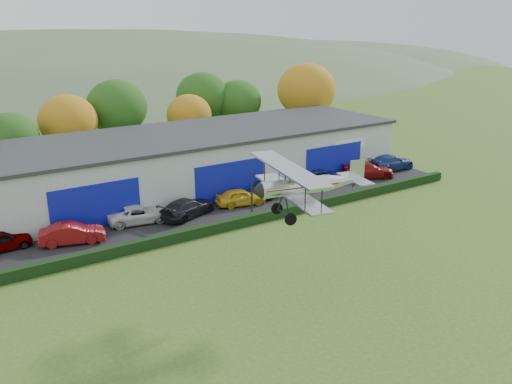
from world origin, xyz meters
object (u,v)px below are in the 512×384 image
biplane (304,184)px  car_2 (139,214)px  car_4 (241,197)px  car_8 (391,162)px  car_7 (367,170)px  car_0 (1,241)px  car_6 (321,176)px  car_3 (187,208)px  car_5 (274,186)px  car_1 (72,233)px  hangar (199,158)px

biplane → car_2: bearing=117.1°
car_4 → car_8: (19.42, 0.86, 0.08)m
car_7 → biplane: size_ratio=0.66×
car_0 → car_6: (29.15, 0.13, 0.01)m
car_3 → car_8: car_8 is taller
car_5 → car_6: size_ratio=0.93×
car_8 → car_6: bearing=88.4°
car_1 → car_6: size_ratio=0.89×
hangar → car_3: hangar is taller
car_6 → car_7: size_ratio=0.94×
car_1 → biplane: bearing=-129.3°
hangar → car_2: hangar is taller
car_1 → car_4: 14.57m
car_3 → car_7: size_ratio=0.96×
hangar → car_7: hangar is taller
hangar → car_5: 8.17m
hangar → car_8: size_ratio=7.20×
car_3 → car_8: size_ratio=0.93×
hangar → car_5: size_ratio=8.52×
car_2 → car_5: (13.08, -0.13, 0.09)m
car_5 → car_2: bearing=69.1°
hangar → car_4: bearing=-89.2°
car_1 → car_3: size_ratio=0.87×
car_2 → car_6: 18.99m
car_0 → car_7: bearing=-96.5°
car_2 → car_3: size_ratio=0.95×
car_7 → car_8: size_ratio=0.97×
car_4 → biplane: size_ratio=0.52×
car_1 → car_2: size_ratio=0.92×
car_7 → car_3: bearing=115.2°
car_6 → car_4: bearing=118.2°
hangar → car_1: (-14.46, -7.93, -1.85)m
car_6 → car_8: bearing=-69.9°
car_1 → car_8: car_8 is taller
car_7 → car_8: 4.23m
hangar → car_1: 16.59m
car_3 → biplane: bearing=160.0°
car_0 → car_2: bearing=-95.6°
hangar → car_1: size_ratio=8.86×
car_0 → car_8: (38.53, -0.14, 0.12)m
car_8 → car_3: bearing=92.0°
hangar → car_2: size_ratio=8.15×
car_2 → car_3: car_3 is taller
car_4 → biplane: (-4.72, -14.73, 5.81)m
car_0 → car_6: bearing=-94.7°
car_0 → car_4: 19.14m
car_8 → biplane: biplane is taller
car_2 → car_3: 3.90m
car_3 → car_6: bearing=-107.5°
car_4 → biplane: bearing=174.4°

